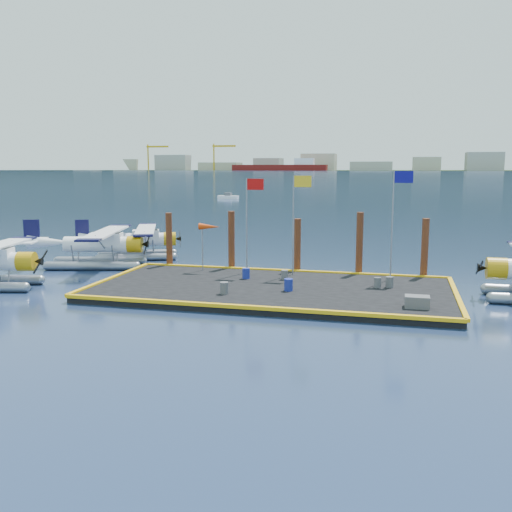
{
  "coord_description": "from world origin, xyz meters",
  "views": [
    {
      "loc": [
        6.9,
        -31.03,
        7.19
      ],
      "look_at": [
        -1.44,
        2.0,
        1.79
      ],
      "focal_mm": 40.0,
      "sensor_mm": 36.0,
      "label": 1
    }
  ],
  "objects_px": {
    "windsock": "(209,228)",
    "piling_2": "(297,248)",
    "seaplane_b": "(101,247)",
    "piling_3": "(359,246)",
    "flagpole_yellow": "(297,210)",
    "piling_1": "(231,242)",
    "drum_4": "(378,283)",
    "flagpole_blue": "(396,209)",
    "flagpole_red": "(250,211)",
    "drum_2": "(389,282)",
    "drum_3": "(224,288)",
    "piling_4": "(425,251)",
    "drum_1": "(288,285)",
    "piling_0": "(169,242)",
    "crate": "(417,302)",
    "seaplane_c": "(141,241)",
    "drum_0": "(246,273)",
    "drum_5": "(285,275)"
  },
  "relations": [
    {
      "from": "drum_1",
      "to": "windsock",
      "type": "height_order",
      "value": "windsock"
    },
    {
      "from": "windsock",
      "to": "drum_0",
      "type": "bearing_deg",
      "value": -33.13
    },
    {
      "from": "drum_4",
      "to": "piling_1",
      "type": "height_order",
      "value": "piling_1"
    },
    {
      "from": "drum_1",
      "to": "flagpole_red",
      "type": "relative_size",
      "value": 0.11
    },
    {
      "from": "flagpole_red",
      "to": "piling_2",
      "type": "relative_size",
      "value": 1.58
    },
    {
      "from": "drum_3",
      "to": "piling_2",
      "type": "height_order",
      "value": "piling_2"
    },
    {
      "from": "flagpole_blue",
      "to": "piling_0",
      "type": "relative_size",
      "value": 1.62
    },
    {
      "from": "windsock",
      "to": "piling_4",
      "type": "relative_size",
      "value": 0.78
    },
    {
      "from": "drum_1",
      "to": "drum_3",
      "type": "height_order",
      "value": "drum_1"
    },
    {
      "from": "drum_3",
      "to": "piling_3",
      "type": "relative_size",
      "value": 0.15
    },
    {
      "from": "drum_2",
      "to": "drum_4",
      "type": "height_order",
      "value": "drum_2"
    },
    {
      "from": "seaplane_c",
      "to": "piling_4",
      "type": "distance_m",
      "value": 21.47
    },
    {
      "from": "flagpole_red",
      "to": "flagpole_blue",
      "type": "relative_size",
      "value": 0.92
    },
    {
      "from": "piling_3",
      "to": "drum_1",
      "type": "bearing_deg",
      "value": -118.11
    },
    {
      "from": "piling_1",
      "to": "piling_3",
      "type": "bearing_deg",
      "value": 0.0
    },
    {
      "from": "drum_5",
      "to": "piling_2",
      "type": "height_order",
      "value": "piling_2"
    },
    {
      "from": "windsock",
      "to": "piling_2",
      "type": "relative_size",
      "value": 0.82
    },
    {
      "from": "crate",
      "to": "piling_2",
      "type": "bearing_deg",
      "value": 131.0
    },
    {
      "from": "drum_2",
      "to": "drum_5",
      "type": "relative_size",
      "value": 1.07
    },
    {
      "from": "drum_0",
      "to": "drum_1",
      "type": "height_order",
      "value": "drum_1"
    },
    {
      "from": "flagpole_red",
      "to": "windsock",
      "type": "height_order",
      "value": "flagpole_red"
    },
    {
      "from": "drum_5",
      "to": "drum_3",
      "type": "bearing_deg",
      "value": -116.99
    },
    {
      "from": "seaplane_c",
      "to": "windsock",
      "type": "height_order",
      "value": "windsock"
    },
    {
      "from": "drum_4",
      "to": "piling_0",
      "type": "bearing_deg",
      "value": 163.56
    },
    {
      "from": "flagpole_blue",
      "to": "piling_2",
      "type": "height_order",
      "value": "flagpole_blue"
    },
    {
      "from": "windsock",
      "to": "piling_1",
      "type": "height_order",
      "value": "piling_1"
    },
    {
      "from": "drum_4",
      "to": "piling_0",
      "type": "xyz_separation_m",
      "value": [
        -14.34,
        4.23,
        1.32
      ]
    },
    {
      "from": "drum_5",
      "to": "piling_0",
      "type": "distance_m",
      "value": 9.47
    },
    {
      "from": "flagpole_yellow",
      "to": "piling_1",
      "type": "height_order",
      "value": "flagpole_yellow"
    },
    {
      "from": "piling_1",
      "to": "piling_4",
      "type": "bearing_deg",
      "value": 0.0
    },
    {
      "from": "piling_1",
      "to": "piling_3",
      "type": "xyz_separation_m",
      "value": [
        8.5,
        0.0,
        0.05
      ]
    },
    {
      "from": "flagpole_blue",
      "to": "crate",
      "type": "bearing_deg",
      "value": -80.19
    },
    {
      "from": "drum_1",
      "to": "crate",
      "type": "xyz_separation_m",
      "value": [
        6.76,
        -2.2,
        -0.04
      ]
    },
    {
      "from": "seaplane_c",
      "to": "drum_1",
      "type": "xyz_separation_m",
      "value": [
        13.7,
        -10.4,
        -0.63
      ]
    },
    {
      "from": "drum_1",
      "to": "drum_4",
      "type": "height_order",
      "value": "drum_1"
    },
    {
      "from": "drum_2",
      "to": "piling_1",
      "type": "relative_size",
      "value": 0.15
    },
    {
      "from": "drum_5",
      "to": "flagpole_yellow",
      "type": "distance_m",
      "value": 4.18
    },
    {
      "from": "seaplane_c",
      "to": "piling_1",
      "type": "bearing_deg",
      "value": 41.93
    },
    {
      "from": "drum_2",
      "to": "crate",
      "type": "height_order",
      "value": "drum_2"
    },
    {
      "from": "piling_1",
      "to": "piling_3",
      "type": "relative_size",
      "value": 0.98
    },
    {
      "from": "piling_0",
      "to": "piling_1",
      "type": "relative_size",
      "value": 0.95
    },
    {
      "from": "seaplane_c",
      "to": "windsock",
      "type": "relative_size",
      "value": 2.76
    },
    {
      "from": "drum_4",
      "to": "piling_2",
      "type": "distance_m",
      "value": 6.92
    },
    {
      "from": "seaplane_b",
      "to": "flagpole_blue",
      "type": "height_order",
      "value": "flagpole_blue"
    },
    {
      "from": "piling_0",
      "to": "piling_3",
      "type": "relative_size",
      "value": 0.93
    },
    {
      "from": "drum_2",
      "to": "flagpole_yellow",
      "type": "relative_size",
      "value": 0.1
    },
    {
      "from": "drum_2",
      "to": "drum_0",
      "type": "bearing_deg",
      "value": 176.95
    },
    {
      "from": "seaplane_b",
      "to": "piling_3",
      "type": "distance_m",
      "value": 18.17
    },
    {
      "from": "flagpole_red",
      "to": "piling_0",
      "type": "relative_size",
      "value": 1.5
    },
    {
      "from": "piling_2",
      "to": "piling_3",
      "type": "relative_size",
      "value": 0.88
    }
  ]
}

